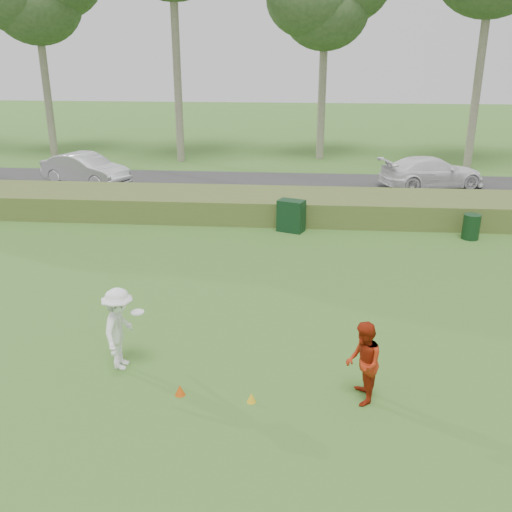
# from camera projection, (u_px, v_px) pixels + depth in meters

# --- Properties ---
(ground) EXTENTS (120.00, 120.00, 0.00)m
(ground) POSITION_uv_depth(u_px,v_px,m) (238.00, 390.00, 10.99)
(ground) COLOR #336622
(ground) RESTS_ON ground
(reed_strip) EXTENTS (80.00, 3.00, 0.90)m
(reed_strip) POSITION_uv_depth(u_px,v_px,m) (274.00, 205.00, 22.05)
(reed_strip) COLOR #485D25
(reed_strip) RESTS_ON ground
(park_road) EXTENTS (80.00, 6.00, 0.06)m
(park_road) POSITION_uv_depth(u_px,v_px,m) (280.00, 186.00, 26.87)
(park_road) COLOR #2D2D2D
(park_road) RESTS_ON ground
(tree_4) EXTENTS (6.24, 6.24, 11.50)m
(tree_4) POSITION_uv_depth(u_px,v_px,m) (326.00, 0.00, 30.76)
(tree_4) COLOR gray
(tree_4) RESTS_ON ground
(player_white) EXTENTS (0.87, 1.14, 1.74)m
(player_white) POSITION_uv_depth(u_px,v_px,m) (120.00, 329.00, 11.52)
(player_white) COLOR white
(player_white) RESTS_ON ground
(player_red) EXTENTS (0.63, 0.80, 1.59)m
(player_red) POSITION_uv_depth(u_px,v_px,m) (363.00, 363.00, 10.41)
(player_red) COLOR #A1250D
(player_red) RESTS_ON ground
(cone_orange) EXTENTS (0.20, 0.20, 0.22)m
(cone_orange) POSITION_uv_depth(u_px,v_px,m) (180.00, 390.00, 10.82)
(cone_orange) COLOR #DB4B0B
(cone_orange) RESTS_ON ground
(cone_yellow) EXTENTS (0.17, 0.17, 0.19)m
(cone_yellow) POSITION_uv_depth(u_px,v_px,m) (251.00, 398.00, 10.60)
(cone_yellow) COLOR yellow
(cone_yellow) RESTS_ON ground
(utility_cabinet) EXTENTS (1.05, 0.86, 1.14)m
(utility_cabinet) POSITION_uv_depth(u_px,v_px,m) (291.00, 216.00, 20.29)
(utility_cabinet) COLOR black
(utility_cabinet) RESTS_ON ground
(trash_bin) EXTENTS (0.73, 0.73, 0.87)m
(trash_bin) POSITION_uv_depth(u_px,v_px,m) (471.00, 227.00, 19.51)
(trash_bin) COLOR black
(trash_bin) RESTS_ON ground
(car_mid) EXTENTS (4.66, 3.17, 1.46)m
(car_mid) POSITION_uv_depth(u_px,v_px,m) (85.00, 169.00, 26.92)
(car_mid) COLOR silver
(car_mid) RESTS_ON park_road
(car_right) EXTENTS (5.19, 3.25, 1.40)m
(car_right) POSITION_uv_depth(u_px,v_px,m) (432.00, 172.00, 26.38)
(car_right) COLOR white
(car_right) RESTS_ON park_road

